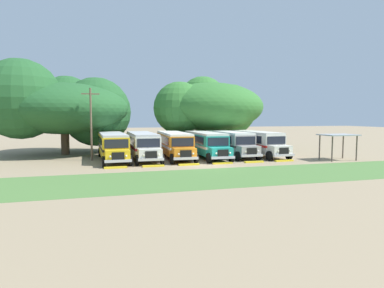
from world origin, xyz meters
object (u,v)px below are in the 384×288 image
object	(u,v)px
parked_bus_slot_0	(113,145)
utility_pole	(91,122)
parked_bus_slot_2	(174,144)
waiting_shelter	(338,137)
parked_bus_slot_1	(143,144)
parked_bus_slot_4	(230,142)
broad_shade_tree	(209,107)
parked_bus_slot_3	(206,143)
parked_bus_slot_5	(256,142)
secondary_tree	(62,107)

from	to	relation	value
parked_bus_slot_0	utility_pole	world-z (taller)	utility_pole
parked_bus_slot_2	waiting_shelter	size ratio (longest dim) A/B	3.02
parked_bus_slot_1	parked_bus_slot_4	size ratio (longest dim) A/B	1.00
broad_shade_tree	parked_bus_slot_1	bearing A→B (deg)	-137.75
parked_bus_slot_1	utility_pole	xyz separation A→B (m)	(-5.29, -0.09, 2.42)
parked_bus_slot_0	waiting_shelter	xyz separation A→B (m)	(22.79, -6.52, 0.87)
parked_bus_slot_4	waiting_shelter	world-z (taller)	parked_bus_slot_4
parked_bus_slot_2	parked_bus_slot_4	xyz separation A→B (m)	(6.75, 0.42, 0.00)
parked_bus_slot_1	waiting_shelter	bearing A→B (deg)	71.07
parked_bus_slot_4	broad_shade_tree	size ratio (longest dim) A/B	0.68
parked_bus_slot_3	waiting_shelter	xyz separation A→B (m)	(12.60, -6.27, 0.87)
parked_bus_slot_1	waiting_shelter	distance (m)	20.77
parked_bus_slot_3	broad_shade_tree	world-z (taller)	broad_shade_tree
parked_bus_slot_2	parked_bus_slot_5	distance (m)	9.87
parked_bus_slot_0	parked_bus_slot_2	size ratio (longest dim) A/B	1.00
waiting_shelter	secondary_tree	bearing A→B (deg)	153.32
broad_shade_tree	utility_pole	bearing A→B (deg)	-148.26
parked_bus_slot_3	parked_bus_slot_4	size ratio (longest dim) A/B	1.00
parked_bus_slot_0	parked_bus_slot_1	xyz separation A→B (m)	(3.15, 0.19, 0.00)
parked_bus_slot_1	parked_bus_slot_3	size ratio (longest dim) A/B	1.00
parked_bus_slot_5	broad_shade_tree	xyz separation A→B (m)	(-2.42, 10.24, 4.41)
parked_bus_slot_1	utility_pole	world-z (taller)	utility_pole
parked_bus_slot_1	broad_shade_tree	world-z (taller)	broad_shade_tree
parked_bus_slot_0	waiting_shelter	size ratio (longest dim) A/B	3.02
utility_pole	waiting_shelter	distance (m)	25.83
parked_bus_slot_0	parked_bus_slot_3	xyz separation A→B (m)	(10.19, -0.25, 0.00)
secondary_tree	parked_bus_slot_0	bearing A→B (deg)	-54.34
utility_pole	waiting_shelter	xyz separation A→B (m)	(24.92, -6.63, -1.54)
parked_bus_slot_3	broad_shade_tree	size ratio (longest dim) A/B	0.68
parked_bus_slot_3	parked_bus_slot_4	xyz separation A→B (m)	(3.24, 0.81, 0.00)
parked_bus_slot_2	waiting_shelter	xyz separation A→B (m)	(16.11, -6.66, 0.87)
parked_bus_slot_5	parked_bus_slot_4	bearing A→B (deg)	-104.15
broad_shade_tree	parked_bus_slot_5	bearing A→B (deg)	-76.71
utility_pole	parked_bus_slot_0	bearing A→B (deg)	-2.85
parked_bus_slot_1	broad_shade_tree	xyz separation A→B (m)	(10.98, 9.97, 4.41)
secondary_tree	parked_bus_slot_4	bearing A→B (deg)	-20.67
parked_bus_slot_3	secondary_tree	world-z (taller)	secondary_tree
broad_shade_tree	utility_pole	world-z (taller)	broad_shade_tree
broad_shade_tree	utility_pole	size ratio (longest dim) A/B	2.13
parked_bus_slot_1	parked_bus_slot_5	world-z (taller)	same
parked_bus_slot_0	parked_bus_slot_1	world-z (taller)	same
parked_bus_slot_2	waiting_shelter	bearing A→B (deg)	69.68
parked_bus_slot_0	secondary_tree	xyz separation A→B (m)	(-5.53, 7.70, 4.20)
parked_bus_slot_4	broad_shade_tree	world-z (taller)	broad_shade_tree
parked_bus_slot_1	broad_shade_tree	distance (m)	15.47
parked_bus_slot_3	parked_bus_slot_1	bearing A→B (deg)	-92.47
parked_bus_slot_3	parked_bus_slot_5	xyz separation A→B (m)	(6.35, 0.18, 0.00)
parked_bus_slot_5	parked_bus_slot_2	bearing A→B (deg)	-94.01
parked_bus_slot_0	parked_bus_slot_2	distance (m)	6.68
waiting_shelter	parked_bus_slot_2	bearing A→B (deg)	157.54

